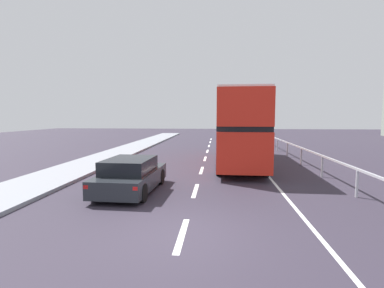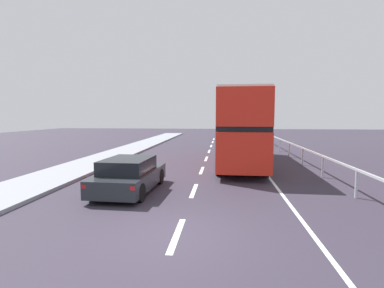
# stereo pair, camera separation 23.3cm
# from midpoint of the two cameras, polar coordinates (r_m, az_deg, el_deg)

# --- Properties ---
(ground_plane) EXTENTS (74.91, 120.00, 0.10)m
(ground_plane) POSITION_cam_midpoint_polar(r_m,az_deg,el_deg) (7.57, -1.94, -17.34)
(ground_plane) COLOR #302A37
(lane_paint_markings) EXTENTS (3.44, 46.00, 0.01)m
(lane_paint_markings) POSITION_cam_midpoint_polar(r_m,az_deg,el_deg) (15.99, 9.47, -5.00)
(lane_paint_markings) COLOR silver
(lane_paint_markings) RESTS_ON ground
(bridge_side_railing) EXTENTS (0.10, 42.00, 1.05)m
(bridge_side_railing) POSITION_cam_midpoint_polar(r_m,az_deg,el_deg) (16.75, 22.66, -1.94)
(bridge_side_railing) COLOR #B7B8C0
(bridge_side_railing) RESTS_ON ground
(double_decker_bus_red) EXTENTS (2.72, 11.09, 4.22)m
(double_decker_bus_red) POSITION_cam_midpoint_polar(r_m,az_deg,el_deg) (18.08, 9.68, 3.41)
(double_decker_bus_red) COLOR red
(double_decker_bus_red) RESTS_ON ground
(hatchback_car_near) EXTENTS (1.98, 4.14, 1.31)m
(hatchback_car_near) POSITION_cam_midpoint_polar(r_m,az_deg,el_deg) (11.46, -11.49, -5.98)
(hatchback_car_near) COLOR #24282E
(hatchback_car_near) RESTS_ON ground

